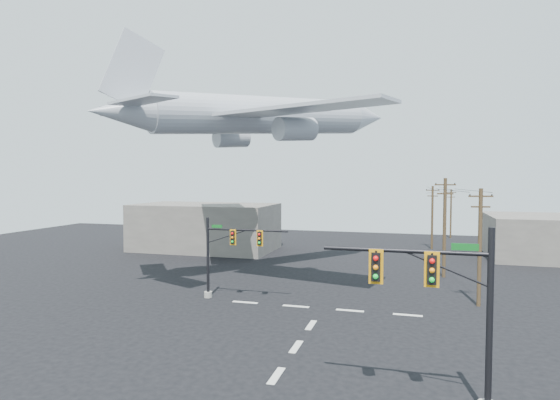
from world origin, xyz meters
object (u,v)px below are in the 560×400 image
(signal_mast_far, at_px, (225,255))
(utility_pole_d, at_px, (451,213))
(utility_pole_a, at_px, (480,245))
(airliner, at_px, (264,116))
(utility_pole_c, at_px, (432,216))
(signal_mast_near, at_px, (451,313))
(utility_pole_b, at_px, (445,226))

(signal_mast_far, distance_m, utility_pole_d, 47.85)
(utility_pole_a, distance_m, airliner, 22.04)
(utility_pole_c, distance_m, airliner, 29.72)
(utility_pole_c, relative_size, utility_pole_d, 1.10)
(signal_mast_near, relative_size, utility_pole_b, 0.80)
(utility_pole_c, height_order, utility_pole_d, utility_pole_c)
(utility_pole_a, height_order, airliner, airliner)
(utility_pole_b, bearing_deg, utility_pole_c, 91.54)
(signal_mast_near, distance_m, utility_pole_c, 44.91)
(utility_pole_d, bearing_deg, signal_mast_far, -132.40)
(utility_pole_d, height_order, airliner, airliner)
(airliner, bearing_deg, utility_pole_b, -36.00)
(utility_pole_d, bearing_deg, utility_pole_b, -113.12)
(signal_mast_near, distance_m, signal_mast_far, 20.98)
(utility_pole_b, bearing_deg, signal_mast_far, -142.45)
(utility_pole_a, bearing_deg, utility_pole_c, 84.32)
(signal_mast_near, height_order, utility_pole_c, utility_pole_c)
(utility_pole_b, bearing_deg, signal_mast_near, -92.75)
(utility_pole_a, bearing_deg, utility_pole_d, 78.24)
(utility_pole_a, height_order, utility_pole_c, utility_pole_a)
(utility_pole_a, bearing_deg, signal_mast_far, 179.24)
(signal_mast_far, distance_m, utility_pole_a, 19.24)
(utility_pole_b, distance_m, utility_pole_d, 30.61)
(signal_mast_far, bearing_deg, utility_pole_a, 9.64)
(utility_pole_b, height_order, airliner, airliner)
(signal_mast_far, relative_size, airliner, 0.25)
(utility_pole_b, xyz_separation_m, utility_pole_c, (-0.43, 17.95, -0.57))
(utility_pole_c, bearing_deg, signal_mast_near, -82.75)
(utility_pole_a, distance_m, utility_pole_c, 27.87)
(utility_pole_a, relative_size, utility_pole_d, 1.15)
(utility_pole_a, relative_size, utility_pole_b, 0.92)
(utility_pole_a, xyz_separation_m, utility_pole_d, (0.96, 40.29, -0.58))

